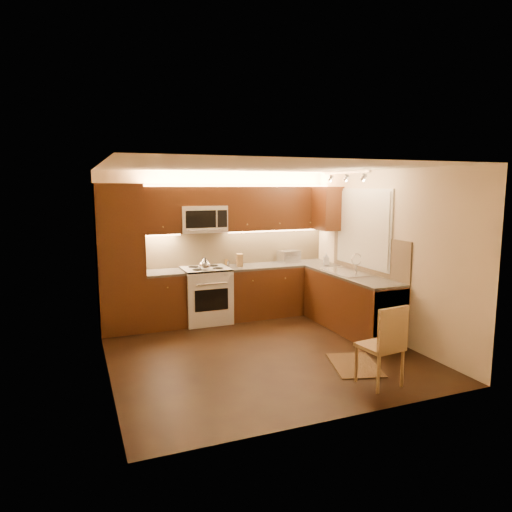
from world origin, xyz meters
name	(u,v)px	position (x,y,z in m)	size (l,w,h in m)	color
floor	(261,352)	(0.00, 0.00, 0.00)	(4.00, 4.00, 0.01)	black
ceiling	(261,167)	(0.00, 0.00, 2.50)	(4.00, 4.00, 0.01)	beige
wall_back	(217,245)	(0.00, 2.00, 1.25)	(4.00, 0.01, 2.50)	beige
wall_front	(342,294)	(0.00, -2.00, 1.25)	(4.00, 0.01, 2.50)	beige
wall_left	(104,272)	(-2.00, 0.00, 1.25)	(0.01, 4.00, 2.50)	beige
wall_right	(385,254)	(2.00, 0.00, 1.25)	(0.01, 4.00, 2.50)	beige
pantry	(120,259)	(-1.65, 1.70, 1.15)	(0.70, 0.60, 2.30)	#481E0F
base_cab_back_left	(164,300)	(-0.99, 1.70, 0.43)	(0.62, 0.60, 0.86)	#481E0F
counter_back_left	(164,273)	(-0.99, 1.70, 0.88)	(0.62, 0.60, 0.04)	#373432
base_cab_back_right	(279,290)	(1.04, 1.70, 0.43)	(1.92, 0.60, 0.86)	#481E0F
counter_back_right	(279,265)	(1.04, 1.70, 0.88)	(1.92, 0.60, 0.04)	#373432
base_cab_right	(351,303)	(1.70, 0.40, 0.43)	(0.60, 2.00, 0.86)	#481E0F
counter_right	(352,275)	(1.70, 0.40, 0.88)	(0.60, 2.00, 0.04)	#373432
dishwasher	(378,315)	(1.70, -0.30, 0.43)	(0.58, 0.60, 0.84)	silver
backsplash_back	(236,247)	(0.35, 1.99, 1.20)	(3.30, 0.02, 0.60)	tan
backsplash_right	(368,254)	(1.99, 0.40, 1.20)	(0.02, 2.00, 0.60)	tan
upper_cab_back_left	(160,210)	(-0.99, 1.82, 1.88)	(0.62, 0.35, 0.75)	#481E0F
upper_cab_back_right	(276,208)	(1.04, 1.82, 1.88)	(1.92, 0.35, 0.75)	#481E0F
upper_cab_bridge	(202,196)	(-0.30, 1.82, 2.09)	(0.76, 0.35, 0.31)	#481E0F
upper_cab_right_corner	(327,208)	(1.82, 1.40, 1.88)	(0.35, 0.50, 0.75)	#481E0F
stove	(206,295)	(-0.30, 1.68, 0.46)	(0.76, 0.65, 0.92)	silver
microwave	(203,219)	(-0.30, 1.81, 1.72)	(0.76, 0.38, 0.44)	silver
window_frame	(363,228)	(1.99, 0.55, 1.60)	(0.03, 1.44, 1.24)	silver
window_blinds	(362,228)	(1.97, 0.55, 1.60)	(0.02, 1.36, 1.16)	silver
sink	(347,268)	(1.70, 0.55, 0.98)	(0.52, 0.86, 0.15)	silver
faucet	(356,262)	(1.88, 0.55, 1.05)	(0.20, 0.04, 0.30)	silver
track_light_bar	(346,172)	(1.55, 0.40, 2.46)	(0.04, 1.20, 0.03)	silver
kettle	(205,264)	(-0.38, 1.46, 1.03)	(0.19, 0.19, 0.22)	silver
toaster_oven	(289,256)	(1.28, 1.80, 1.01)	(0.35, 0.27, 0.21)	silver
knife_block	(240,260)	(0.32, 1.73, 1.01)	(0.10, 0.16, 0.21)	#9A7E45
spice_jar_a	(228,264)	(0.14, 1.81, 0.94)	(0.04, 0.04, 0.08)	silver
spice_jar_b	(226,262)	(0.14, 1.94, 0.95)	(0.04, 0.04, 0.10)	brown
spice_jar_c	(237,262)	(0.33, 1.92, 0.95)	(0.04, 0.04, 0.09)	silver
spice_jar_d	(226,262)	(0.14, 1.91, 0.95)	(0.05, 0.05, 0.10)	#A87632
soap_bottle	(326,259)	(1.79, 1.34, 1.00)	(0.09, 0.09, 0.21)	silver
rug	(355,365)	(0.92, -0.90, 0.01)	(0.55, 0.83, 0.01)	black
dining_chair	(380,344)	(0.86, -1.47, 0.48)	(0.42, 0.42, 0.95)	#9A7E45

